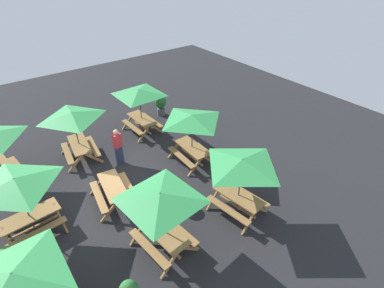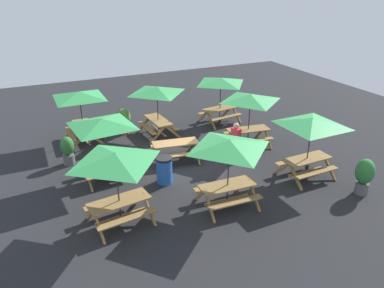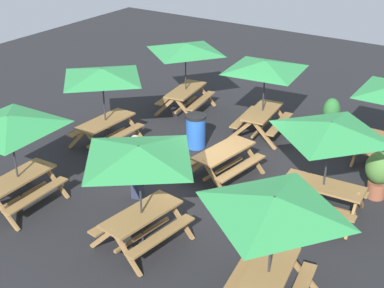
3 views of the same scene
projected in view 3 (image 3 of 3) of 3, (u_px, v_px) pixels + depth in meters
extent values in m
plane|color=#232326|center=(211.00, 177.00, 13.78)|extent=(29.58, 29.58, 0.00)
cube|color=olive|center=(105.00, 121.00, 15.18)|extent=(1.82, 0.77, 0.05)
cube|color=olive|center=(121.00, 135.00, 15.02)|extent=(1.81, 0.33, 0.04)
cube|color=olive|center=(92.00, 126.00, 15.59)|extent=(1.81, 0.33, 0.04)
cube|color=olive|center=(96.00, 146.00, 14.58)|extent=(0.09, 0.80, 0.81)
cube|color=olive|center=(78.00, 139.00, 14.96)|extent=(0.09, 0.80, 0.81)
cube|color=olive|center=(134.00, 127.00, 15.72)|extent=(0.09, 0.80, 0.81)
cube|color=olive|center=(115.00, 121.00, 16.10)|extent=(0.09, 0.80, 0.81)
cube|color=olive|center=(107.00, 137.00, 15.41)|extent=(1.56, 0.13, 0.06)
cylinder|color=#2D2D33|center=(104.00, 108.00, 14.99)|extent=(0.04, 0.04, 2.30)
pyramid|color=green|center=(102.00, 73.00, 14.54)|extent=(2.07, 2.07, 0.28)
cube|color=olive|center=(269.00, 272.00, 9.33)|extent=(1.88, 0.95, 0.05)
cube|color=olive|center=(238.00, 277.00, 9.67)|extent=(1.82, 0.51, 0.04)
cube|color=olive|center=(299.00, 269.00, 9.99)|extent=(0.17, 0.80, 0.81)
cube|color=olive|center=(262.00, 258.00, 10.27)|extent=(0.17, 0.80, 0.81)
cylinder|color=#2D2D33|center=(270.00, 254.00, 9.15)|extent=(0.04, 0.04, 2.30)
pyramid|color=green|center=(274.00, 204.00, 8.70)|extent=(2.26, 2.26, 0.28)
cube|color=olive|center=(224.00, 151.00, 13.52)|extent=(1.88, 0.95, 0.05)
cube|color=olive|center=(241.00, 168.00, 13.32)|extent=(1.82, 0.52, 0.04)
cube|color=olive|center=(207.00, 154.00, 13.97)|extent=(1.82, 0.52, 0.04)
cube|color=olive|center=(215.00, 180.00, 12.94)|extent=(0.18, 0.80, 0.81)
cube|color=olive|center=(193.00, 170.00, 13.38)|extent=(0.18, 0.80, 0.81)
cube|color=olive|center=(253.00, 157.00, 13.99)|extent=(0.18, 0.80, 0.81)
cube|color=olive|center=(231.00, 149.00, 14.42)|extent=(0.18, 0.80, 0.81)
cube|color=olive|center=(223.00, 169.00, 13.75)|extent=(1.55, 0.30, 0.06)
cube|color=olive|center=(141.00, 214.00, 10.97)|extent=(1.88, 0.93, 0.05)
cube|color=olive|center=(161.00, 236.00, 10.78)|extent=(1.82, 0.49, 0.04)
cube|color=olive|center=(124.00, 216.00, 11.42)|extent=(1.82, 0.49, 0.04)
cube|color=olive|center=(127.00, 253.00, 10.39)|extent=(0.16, 0.80, 0.81)
cube|color=olive|center=(102.00, 239.00, 10.82)|extent=(0.16, 0.80, 0.81)
cube|color=olive|center=(180.00, 219.00, 11.45)|extent=(0.16, 0.80, 0.81)
cube|color=olive|center=(156.00, 207.00, 11.88)|extent=(0.16, 0.80, 0.81)
cube|color=olive|center=(143.00, 234.00, 11.20)|extent=(1.56, 0.27, 0.06)
cylinder|color=#2D2D33|center=(141.00, 197.00, 10.79)|extent=(0.04, 0.04, 2.30)
pyramid|color=green|center=(138.00, 152.00, 10.34)|extent=(2.24, 2.24, 0.28)
cube|color=olive|center=(18.00, 178.00, 12.29)|extent=(1.82, 0.75, 0.05)
cube|color=olive|center=(37.00, 195.00, 12.17)|extent=(1.81, 0.31, 0.04)
cube|color=olive|center=(3.00, 182.00, 12.68)|extent=(1.81, 0.31, 0.04)
cube|color=olive|center=(5.00, 212.00, 11.69)|extent=(0.08, 0.80, 0.81)
cube|color=olive|center=(56.00, 181.00, 12.88)|extent=(0.08, 0.80, 0.81)
cube|color=olive|center=(34.00, 173.00, 13.22)|extent=(0.08, 0.80, 0.81)
cube|color=olive|center=(21.00, 197.00, 12.52)|extent=(1.56, 0.12, 0.06)
cylinder|color=#2D2D33|center=(15.00, 162.00, 12.11)|extent=(0.04, 0.04, 2.30)
pyramid|color=green|center=(8.00, 121.00, 11.66)|extent=(2.83, 2.83, 0.28)
cube|color=olive|center=(262.00, 111.00, 15.80)|extent=(1.86, 0.88, 0.05)
cube|color=olive|center=(280.00, 124.00, 15.70)|extent=(1.82, 0.45, 0.04)
cube|color=olive|center=(245.00, 117.00, 16.15)|extent=(1.82, 0.45, 0.04)
cube|color=olive|center=(264.00, 135.00, 15.19)|extent=(0.14, 0.80, 0.81)
cube|color=olive|center=(240.00, 130.00, 15.49)|extent=(0.14, 0.80, 0.81)
cube|color=olive|center=(282.00, 116.00, 16.44)|extent=(0.14, 0.80, 0.81)
cube|color=olive|center=(260.00, 112.00, 16.74)|extent=(0.14, 0.80, 0.81)
cube|color=olive|center=(261.00, 127.00, 16.03)|extent=(1.56, 0.23, 0.06)
cylinder|color=#2D2D33|center=(263.00, 98.00, 15.62)|extent=(0.04, 0.04, 2.30)
pyramid|color=green|center=(265.00, 65.00, 15.17)|extent=(2.81, 2.81, 0.28)
cube|color=olive|center=(186.00, 90.00, 17.42)|extent=(1.88, 0.94, 0.05)
cube|color=olive|center=(201.00, 101.00, 17.34)|extent=(1.82, 0.51, 0.04)
cube|color=olive|center=(171.00, 95.00, 17.76)|extent=(1.82, 0.51, 0.04)
cube|color=olive|center=(185.00, 110.00, 16.81)|extent=(0.17, 0.80, 0.81)
cube|color=olive|center=(165.00, 107.00, 17.09)|extent=(0.17, 0.80, 0.81)
cube|color=olive|center=(205.00, 94.00, 18.08)|extent=(0.17, 0.80, 0.81)
cube|color=olive|center=(186.00, 91.00, 18.36)|extent=(0.17, 0.80, 0.81)
cube|color=olive|center=(186.00, 105.00, 17.65)|extent=(1.55, 0.29, 0.06)
cylinder|color=#2D2D33|center=(186.00, 78.00, 17.24)|extent=(0.04, 0.04, 2.30)
pyramid|color=green|center=(185.00, 47.00, 16.79)|extent=(2.26, 2.26, 0.28)
cube|color=olive|center=(365.00, 140.00, 14.92)|extent=(0.80, 0.06, 0.81)
cube|color=olive|center=(357.00, 150.00, 14.38)|extent=(0.80, 0.06, 0.81)
cube|color=olive|center=(324.00, 185.00, 11.98)|extent=(0.81, 1.84, 0.05)
cube|color=olive|center=(329.00, 185.00, 12.54)|extent=(0.37, 1.81, 0.04)
cube|color=olive|center=(315.00, 208.00, 11.68)|extent=(0.37, 1.81, 0.04)
cube|color=olive|center=(360.00, 201.00, 12.09)|extent=(0.80, 0.11, 0.81)
cube|color=olive|center=(352.00, 217.00, 11.52)|extent=(0.80, 0.11, 0.81)
cube|color=olive|center=(295.00, 184.00, 12.78)|extent=(0.80, 0.11, 0.81)
cube|color=olive|center=(284.00, 198.00, 12.21)|extent=(0.80, 0.11, 0.81)
cube|color=olive|center=(321.00, 205.00, 12.21)|extent=(0.17, 1.56, 0.06)
cylinder|color=#2D2D33|center=(326.00, 169.00, 11.80)|extent=(0.04, 0.04, 2.30)
pyramid|color=green|center=(331.00, 128.00, 11.35)|extent=(2.12, 2.12, 0.28)
cylinder|color=blue|center=(196.00, 132.00, 15.18)|extent=(0.56, 0.56, 0.90)
cylinder|color=black|center=(196.00, 116.00, 14.96)|extent=(0.59, 0.59, 0.08)
cylinder|color=#935138|center=(376.00, 190.00, 12.85)|extent=(0.44, 0.44, 0.40)
ellipsoid|color=#4C7F38|center=(380.00, 168.00, 12.59)|extent=(0.67, 0.67, 0.81)
cylinder|color=#59595B|center=(329.00, 128.00, 16.04)|extent=(0.44, 0.44, 0.40)
ellipsoid|color=#2D7233|center=(331.00, 110.00, 15.78)|extent=(0.51, 0.51, 0.75)
cube|color=#2D334C|center=(137.00, 182.00, 12.72)|extent=(0.25, 0.32, 0.85)
cube|color=red|center=(136.00, 155.00, 12.40)|extent=(0.31, 0.41, 0.60)
sphere|color=tan|center=(135.00, 140.00, 12.21)|extent=(0.22, 0.22, 0.22)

